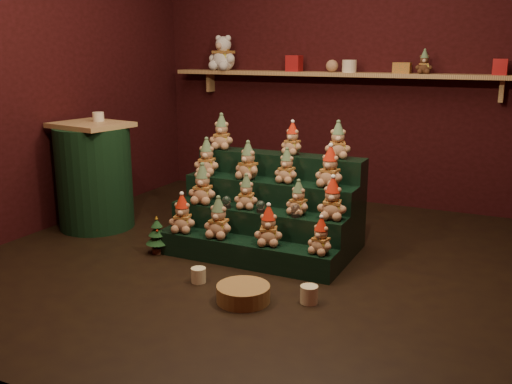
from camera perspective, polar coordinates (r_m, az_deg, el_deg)
The scene contains 40 objects.
ground at distance 4.33m, azimuth -0.01°, elevation -6.72°, with size 4.00×4.00×0.00m, color black.
back_wall at distance 5.97m, azimuth 8.80°, elevation 12.59°, with size 4.00×0.10×2.80m, color black.
front_wall at distance 2.38m, azimuth -22.31°, elevation 9.70°, with size 4.00×0.10×2.80m, color black.
left_wall at distance 5.28m, azimuth -20.93°, elevation 11.67°, with size 0.10×4.00×2.80m, color black.
back_shelf at distance 5.80m, azimuth 8.23°, elevation 11.52°, with size 3.60×0.26×0.24m.
riser_tier_front at distance 4.22m, azimuth -1.21°, elevation -6.02°, with size 1.40×0.22×0.18m, color black.
riser_tier_midfront at distance 4.37m, azimuth 0.09°, elevation -4.03°, with size 1.40×0.22×0.36m, color black.
riser_tier_midback at distance 4.54m, azimuth 1.30°, elevation -2.17°, with size 1.40×0.22×0.54m, color black.
riser_tier_back at distance 4.71m, azimuth 2.42°, elevation -0.44°, with size 1.40×0.22×0.72m, color black.
teddy_0 at distance 4.38m, azimuth -7.38°, elevation -2.15°, with size 0.20×0.18×0.29m, color tan, non-canonical shape.
teddy_1 at distance 4.23m, azimuth -3.77°, elevation -2.57°, with size 0.21×0.19×0.30m, color tan, non-canonical shape.
teddy_2 at distance 4.06m, azimuth 1.26°, elevation -3.39°, with size 0.20×0.18×0.28m, color tan, non-canonical shape.
teddy_3 at distance 3.91m, azimuth 6.51°, elevation -4.39°, with size 0.18×0.16×0.25m, color tan, non-canonical shape.
teddy_4 at distance 4.48m, azimuth -5.36°, elevation 0.79°, with size 0.22×0.20×0.31m, color tan, non-canonical shape.
teddy_5 at distance 4.33m, azimuth -0.97°, elevation 0.02°, with size 0.18×0.16×0.26m, color tan, non-canonical shape.
teddy_6 at distance 4.18m, azimuth 4.26°, elevation -0.58°, with size 0.18×0.16×0.25m, color tan, non-canonical shape.
teddy_7 at distance 4.09m, azimuth 7.66°, elevation -0.68°, with size 0.21×0.19×0.29m, color tan, non-canonical shape.
teddy_8 at distance 4.68m, azimuth -4.94°, elevation 3.53°, with size 0.21×0.19×0.29m, color tan, non-canonical shape.
teddy_9 at distance 4.50m, azimuth -0.80°, elevation 3.14°, with size 0.21×0.19×0.29m, color tan, non-canonical shape.
teddy_10 at distance 4.39m, azimuth 3.09°, elevation 2.63°, with size 0.19×0.17×0.26m, color tan, non-canonical shape.
teddy_11 at distance 4.27m, azimuth 7.42°, elevation 2.49°, with size 0.21×0.19×0.30m, color tan, non-canonical shape.
teddy_12 at distance 4.83m, azimuth -3.45°, elevation 6.01°, with size 0.20×0.18×0.29m, color tan, non-canonical shape.
teddy_13 at distance 4.58m, azimuth 3.66°, elevation 5.35°, with size 0.18×0.16×0.25m, color tan, non-canonical shape.
teddy_14 at distance 4.45m, azimuth 8.19°, elevation 5.16°, with size 0.20×0.18×0.28m, color tan, non-canonical shape.
snow_globe_a at distance 4.36m, azimuth -2.96°, elevation -1.00°, with size 0.07×0.07×0.09m.
snow_globe_b at distance 4.23m, azimuth 0.48°, elevation -1.45°, with size 0.07×0.07×0.09m.
snow_globe_c at distance 4.12m, azimuth 4.00°, elevation -1.87°, with size 0.07×0.07×0.10m.
side_table at distance 5.19m, azimuth -15.85°, elevation 1.53°, with size 0.68×0.65×0.93m.
table_ornament at distance 5.18m, azimuth -15.50°, elevation 7.27°, with size 0.10×0.10×0.08m, color beige.
mini_christmas_tree at distance 4.47m, azimuth -9.86°, elevation -4.26°, with size 0.18×0.18×0.30m.
mug_left at distance 3.93m, azimuth -5.77°, elevation -8.27°, with size 0.10×0.10×0.10m, color beige.
mug_right at distance 3.62m, azimuth 5.33°, elevation -10.16°, with size 0.11×0.11×0.11m, color beige.
wicker_basket at distance 3.63m, azimuth -1.28°, elevation -10.10°, with size 0.34×0.34×0.11m, color olive.
white_bear at distance 6.27m, azimuth -3.28°, elevation 14.15°, with size 0.33×0.29×0.46m, color white, non-canonical shape.
brown_bear at distance 5.57m, azimuth 16.47°, elevation 12.36°, with size 0.15×0.14×0.21m, color #4C3019, non-canonical shape.
gift_tin_red_a at distance 5.93m, azimuth 3.84°, elevation 12.71°, with size 0.14×0.14×0.16m, color #B41B1D.
gift_tin_cream at distance 5.74m, azimuth 9.32°, elevation 12.32°, with size 0.14×0.14×0.12m, color beige.
gift_tin_red_b at distance 5.51m, azimuth 23.24°, elevation 11.42°, with size 0.12×0.12×0.14m, color #B41B1D.
shelf_plush_ball at distance 5.80m, azimuth 7.61°, elevation 12.39°, with size 0.12×0.12×0.12m, color tan.
scarf_gift_box at distance 5.62m, azimuth 14.39°, elevation 11.93°, with size 0.16×0.10×0.10m, color orange.
Camera 1 is at (1.76, -3.65, 1.54)m, focal length 40.00 mm.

